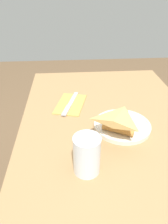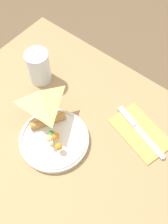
# 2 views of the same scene
# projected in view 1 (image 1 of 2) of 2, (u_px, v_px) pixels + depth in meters

# --- Properties ---
(ground_plane) EXTENTS (6.00, 6.00, 0.00)m
(ground_plane) POSITION_uv_depth(u_px,v_px,m) (101.00, 224.00, 1.30)
(ground_plane) COLOR brown
(dining_table) EXTENTS (0.99, 0.71, 0.77)m
(dining_table) POSITION_uv_depth(u_px,v_px,m) (107.00, 142.00, 0.96)
(dining_table) COLOR #A87F51
(dining_table) RESTS_ON ground_plane
(plate_pizza) EXTENTS (0.21, 0.21, 0.05)m
(plate_pizza) POSITION_uv_depth(u_px,v_px,m) (122.00, 124.00, 0.83)
(plate_pizza) COLOR silver
(plate_pizza) RESTS_ON dining_table
(milk_glass) EXTENTS (0.08, 0.08, 0.12)m
(milk_glass) POSITION_uv_depth(u_px,v_px,m) (87.00, 155.00, 0.62)
(milk_glass) COLOR white
(milk_glass) RESTS_ON dining_table
(napkin_folded) EXTENTS (0.21, 0.16, 0.00)m
(napkin_folded) POSITION_uv_depth(u_px,v_px,m) (71.00, 104.00, 0.98)
(napkin_folded) COLOR #E59E4C
(napkin_folded) RESTS_ON dining_table
(butter_knife) EXTENTS (0.21, 0.08, 0.01)m
(butter_knife) POSITION_uv_depth(u_px,v_px,m) (70.00, 104.00, 0.97)
(butter_knife) COLOR #B2B2B7
(butter_knife) RESTS_ON napkin_folded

